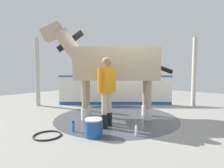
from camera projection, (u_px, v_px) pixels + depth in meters
name	position (u px, v px, depth m)	size (l,w,h in m)	color
ground_plane	(131.00, 119.00, 5.03)	(16.00, 16.00, 0.02)	gray
wet_patch	(116.00, 117.00, 5.14)	(3.50, 3.50, 0.00)	#42444C
barrier_wall	(115.00, 91.00, 7.03)	(3.51, 2.88, 1.16)	silver
roof_post_near	(37.00, 72.00, 6.81)	(0.16, 0.16, 2.61)	#B7B2A8
roof_post_far	(194.00, 72.00, 6.78)	(0.16, 0.16, 2.61)	#B7B2A8
horse	(112.00, 65.00, 5.03)	(3.00, 2.51, 2.70)	tan
handler	(107.00, 87.00, 4.19)	(0.30, 0.66, 1.66)	black
wash_bucket	(94.00, 128.00, 3.64)	(0.38, 0.38, 0.37)	#1E478C
bottle_shampoo	(136.00, 131.00, 3.66)	(0.06, 0.06, 0.22)	white
bottle_spray	(73.00, 127.00, 3.91)	(0.06, 0.06, 0.25)	blue
hose_coil	(47.00, 135.00, 3.65)	(0.57, 0.57, 0.03)	black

